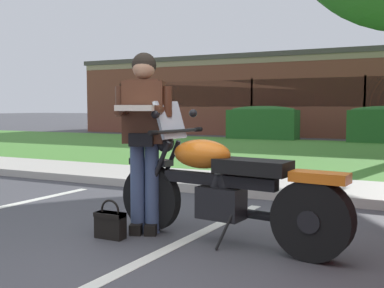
# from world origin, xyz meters

# --- Properties ---
(ground_plane) EXTENTS (140.00, 140.00, 0.00)m
(ground_plane) POSITION_xyz_m (0.00, 0.00, 0.00)
(ground_plane) COLOR #424247
(curb_strip) EXTENTS (60.00, 0.20, 0.12)m
(curb_strip) POSITION_xyz_m (0.00, 2.91, 0.06)
(curb_strip) COLOR #B7B2A8
(curb_strip) RESTS_ON ground
(concrete_walk) EXTENTS (60.00, 1.50, 0.08)m
(concrete_walk) POSITION_xyz_m (0.00, 3.76, 0.04)
(concrete_walk) COLOR #B7B2A8
(concrete_walk) RESTS_ON ground
(grass_lawn) EXTENTS (60.00, 8.70, 0.06)m
(grass_lawn) POSITION_xyz_m (0.00, 8.86, 0.03)
(grass_lawn) COLOR #478433
(grass_lawn) RESTS_ON ground
(stall_stripe_1) EXTENTS (0.43, 4.40, 0.01)m
(stall_stripe_1) POSITION_xyz_m (-0.19, 0.20, 0.00)
(stall_stripe_1) COLOR silver
(stall_stripe_1) RESTS_ON ground
(motorcycle) EXTENTS (2.24, 0.82, 1.26)m
(motorcycle) POSITION_xyz_m (0.26, 0.80, 0.49)
(motorcycle) COLOR black
(motorcycle) RESTS_ON ground
(rider_person) EXTENTS (0.56, 0.66, 1.70)m
(rider_person) POSITION_xyz_m (-0.61, 0.79, 1.01)
(rider_person) COLOR black
(rider_person) RESTS_ON ground
(handbag) EXTENTS (0.28, 0.13, 0.36)m
(handbag) POSITION_xyz_m (-0.80, 0.50, 0.14)
(handbag) COLOR black
(handbag) RESTS_ON ground
(hedge_left) EXTENTS (2.51, 0.90, 1.24)m
(hedge_left) POSITION_xyz_m (-3.32, 13.14, 0.65)
(hedge_left) COLOR #286028
(hedge_left) RESTS_ON ground
(brick_building) EXTENTS (25.83, 8.31, 3.42)m
(brick_building) POSITION_xyz_m (-0.06, 19.20, 1.71)
(brick_building) COLOR brown
(brick_building) RESTS_ON ground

